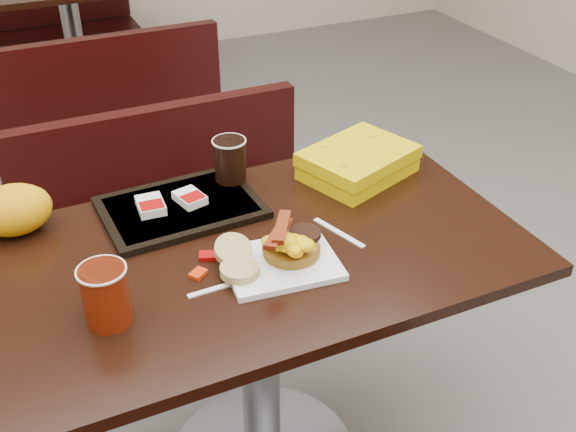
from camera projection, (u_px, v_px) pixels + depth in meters
name	position (u px, v px, depth m)	size (l,w,h in m)	color
table_near	(260.00, 367.00, 1.76)	(1.20, 0.70, 0.75)	black
bench_near_n	(180.00, 231.00, 2.30)	(1.00, 0.46, 0.72)	black
table_far	(76.00, 51.00, 3.74)	(1.20, 0.70, 0.75)	black
bench_far_s	(104.00, 100.00, 3.22)	(1.00, 0.46, 0.72)	black
bench_far_n	(56.00, 18.00, 4.29)	(1.00, 0.46, 0.72)	black
platter	(281.00, 264.00, 1.49)	(0.24, 0.19, 0.01)	white
pancake_stack	(292.00, 248.00, 1.50)	(0.13, 0.13, 0.03)	#875F16
sausage_patty	(305.00, 234.00, 1.52)	(0.07, 0.07, 0.01)	black
scrambled_eggs	(287.00, 244.00, 1.45)	(0.08, 0.07, 0.04)	yellow
bacon_strips	(278.00, 232.00, 1.44)	(0.14, 0.06, 0.01)	#471005
muffin_bottom	(240.00, 270.00, 1.44)	(0.08, 0.08, 0.02)	tan
muffin_top	(233.00, 250.00, 1.48)	(0.08, 0.08, 0.02)	tan
coffee_cup_near	(106.00, 296.00, 1.31)	(0.09, 0.09, 0.12)	#921C05
fork	(209.00, 290.00, 1.42)	(0.13, 0.02, 0.00)	white
knife	(339.00, 233.00, 1.60)	(0.16, 0.01, 0.00)	white
condiment_syrup	(198.00, 274.00, 1.46)	(0.04, 0.03, 0.01)	red
condiment_ketchup	(208.00, 256.00, 1.52)	(0.04, 0.03, 0.01)	#8C0504
tray	(181.00, 208.00, 1.68)	(0.37, 0.26, 0.02)	black
hashbrown_sleeve_left	(151.00, 205.00, 1.65)	(0.06, 0.08, 0.02)	silver
hashbrown_sleeve_right	(190.00, 198.00, 1.68)	(0.06, 0.08, 0.02)	silver
coffee_cup_far	(230.00, 160.00, 1.75)	(0.08, 0.08, 0.11)	black
clamshell	(358.00, 162.00, 1.81)	(0.28, 0.21, 0.07)	#D3B103
paper_bag	(14.00, 210.00, 1.57)	(0.17, 0.13, 0.12)	orange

